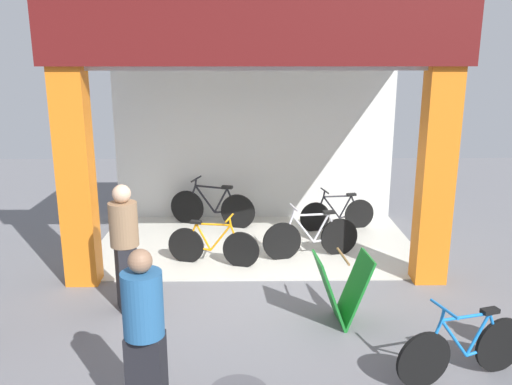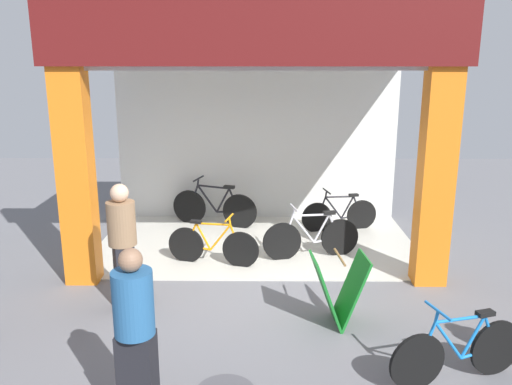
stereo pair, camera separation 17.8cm
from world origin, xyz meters
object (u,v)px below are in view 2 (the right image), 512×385
at_px(sandwich_board_sign, 338,290).
at_px(bicycle_inside_3, 340,215).
at_px(bicycle_parked_0, 458,352).
at_px(bicycle_inside_1, 213,245).
at_px(bicycle_inside_0, 312,238).
at_px(bicycle_inside_2, 214,207).
at_px(pedestrian_1, 123,244).
at_px(pedestrian_0, 135,336).

bearing_deg(sandwich_board_sign, bicycle_inside_3, 81.48).
xyz_separation_m(bicycle_parked_0, sandwich_board_sign, (-1.05, 1.20, 0.11)).
height_order(bicycle_inside_1, sandwich_board_sign, sandwich_board_sign).
xyz_separation_m(bicycle_inside_1, bicycle_inside_3, (2.26, 1.70, -0.01)).
xyz_separation_m(bicycle_inside_3, sandwich_board_sign, (-0.54, -3.59, 0.13)).
xyz_separation_m(bicycle_inside_0, bicycle_inside_3, (0.66, 1.40, -0.03)).
bearing_deg(sandwich_board_sign, bicycle_inside_0, 93.24).
height_order(bicycle_inside_2, pedestrian_1, pedestrian_1).
relative_size(bicycle_parked_0, sandwich_board_sign, 1.65).
xyz_separation_m(bicycle_inside_1, bicycle_inside_2, (-0.14, 1.97, 0.05)).
bearing_deg(bicycle_inside_3, bicycle_inside_0, -115.32).
relative_size(bicycle_inside_2, bicycle_inside_3, 1.15).
bearing_deg(pedestrian_1, bicycle_inside_1, 54.54).
distance_m(sandwich_board_sign, pedestrian_0, 2.81).
xyz_separation_m(bicycle_inside_0, bicycle_inside_2, (-1.73, 1.67, 0.02)).
relative_size(bicycle_inside_1, bicycle_inside_2, 0.88).
height_order(bicycle_inside_0, pedestrian_0, pedestrian_0).
distance_m(bicycle_inside_1, bicycle_inside_3, 2.83).
relative_size(bicycle_inside_3, sandwich_board_sign, 1.60).
bearing_deg(bicycle_inside_3, bicycle_parked_0, -83.85).
bearing_deg(bicycle_inside_0, pedestrian_1, -146.28).
xyz_separation_m(bicycle_parked_0, pedestrian_1, (-3.80, 1.64, 0.54)).
bearing_deg(bicycle_parked_0, pedestrian_1, 156.63).
xyz_separation_m(sandwich_board_sign, pedestrian_0, (-2.06, -1.86, 0.43)).
bearing_deg(sandwich_board_sign, bicycle_inside_1, 132.36).
relative_size(bicycle_inside_0, sandwich_board_sign, 1.76).
height_order(sandwich_board_sign, pedestrian_0, pedestrian_0).
height_order(bicycle_inside_1, pedestrian_1, pedestrian_1).
relative_size(sandwich_board_sign, pedestrian_0, 0.54).
bearing_deg(bicycle_inside_1, bicycle_parked_0, -48.10).
height_order(bicycle_inside_3, pedestrian_1, pedestrian_1).
bearing_deg(pedestrian_1, bicycle_inside_3, 43.78).
height_order(bicycle_inside_0, bicycle_inside_2, bicycle_inside_2).
relative_size(sandwich_board_sign, pedestrian_1, 0.54).
xyz_separation_m(bicycle_inside_1, pedestrian_1, (-1.03, -1.45, 0.55)).
distance_m(bicycle_inside_0, pedestrian_0, 4.52).
bearing_deg(bicycle_parked_0, bicycle_inside_0, 109.13).
xyz_separation_m(sandwich_board_sign, pedestrian_1, (-2.75, 0.44, 0.43)).
height_order(bicycle_parked_0, pedestrian_0, pedestrian_0).
distance_m(bicycle_inside_3, pedestrian_0, 6.06).
bearing_deg(bicycle_inside_2, pedestrian_0, -91.99).
bearing_deg(pedestrian_0, bicycle_inside_3, 64.55).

